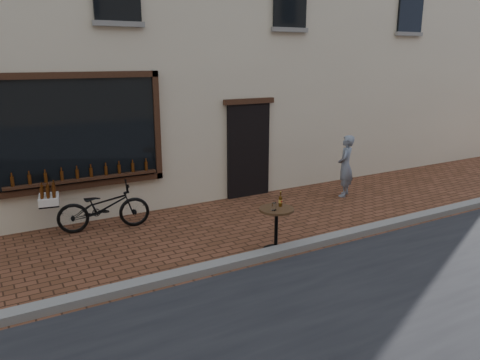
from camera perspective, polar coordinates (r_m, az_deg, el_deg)
ground at (r=7.60m, az=2.12°, el=-10.42°), size 90.00×90.00×0.00m
kerb at (r=7.73m, az=1.33°, el=-9.48°), size 90.00×0.25×0.12m
cargo_bicycle at (r=9.34m, az=-16.49°, el=-3.14°), size 2.05×0.88×0.97m
bistro_table at (r=7.99m, az=4.46°, el=-4.94°), size 0.60×0.60×1.02m
pedestrian at (r=11.38m, az=12.74°, el=1.68°), size 0.64×0.61×1.47m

